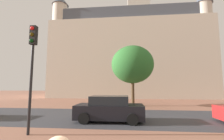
% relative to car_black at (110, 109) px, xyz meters
% --- Properties ---
extents(ground_plane, '(120.00, 120.00, 0.00)m').
position_rel_car_black_xyz_m(ground_plane, '(-0.39, 1.58, -0.73)').
color(ground_plane, '#93604C').
extents(street_asphalt_strip, '(120.00, 6.51, 0.00)m').
position_rel_car_black_xyz_m(street_asphalt_strip, '(-0.39, 1.43, -0.73)').
color(street_asphalt_strip, '#38383D').
rests_on(street_asphalt_strip, ground_plane).
extents(landmark_building, '(30.15, 13.89, 34.36)m').
position_rel_car_black_xyz_m(landmark_building, '(1.71, 23.17, 8.42)').
color(landmark_building, beige).
rests_on(landmark_building, ground_plane).
extents(car_black, '(4.11, 2.00, 1.53)m').
position_rel_car_black_xyz_m(car_black, '(0.00, 0.00, 0.00)').
color(car_black, black).
rests_on(car_black, ground_plane).
extents(traffic_light_pole, '(0.28, 0.34, 4.95)m').
position_rel_car_black_xyz_m(traffic_light_pole, '(-3.27, -2.97, 2.71)').
color(traffic_light_pole, black).
rests_on(traffic_light_pole, ground_plane).
extents(tree_curb_far, '(4.67, 4.67, 6.65)m').
position_rel_car_black_xyz_m(tree_curb_far, '(1.72, 7.40, 3.80)').
color(tree_curb_far, '#4C3823').
rests_on(tree_curb_far, ground_plane).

